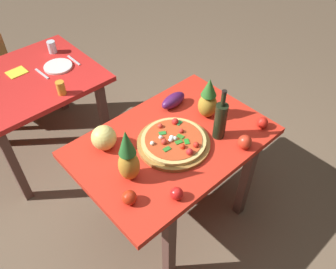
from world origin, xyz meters
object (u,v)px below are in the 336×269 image
Objects in this scene: bell_pepper at (245,142)px; tomato_by_bottle at (129,198)px; background_table at (29,89)px; wine_bottle at (220,120)px; tomato_beside_pepper at (177,194)px; pineapple_left at (128,158)px; knife_utensil at (74,60)px; pizza at (174,140)px; drinking_glass_juice at (61,88)px; drinking_glass_water at (52,47)px; display_table at (173,150)px; pizza_board at (174,143)px; tomato_at_corner at (262,123)px; fork_utensil at (42,74)px; melon at (104,138)px; eggplant at (173,100)px; pineapple_right at (208,100)px; napkin_folded at (17,72)px; dinner_plate at (58,66)px.

bell_pepper is 0.77m from tomato_by_bottle.
tomato_by_bottle is at bearing -94.17° from background_table.
tomato_beside_pepper is at bearing -162.37° from wine_bottle.
background_table is 1.56m from tomato_beside_pepper.
pineapple_left reaches higher than knife_utensil.
pizza is at bearing 3.11° from pineapple_left.
tomato_by_bottle is 1.08m from drinking_glass_juice.
background_table is at bearing -149.98° from drinking_glass_water.
wine_bottle is 1.15m from drinking_glass_juice.
pizza is (-0.02, -0.03, 0.14)m from display_table.
tomato_at_corner is (0.52, -0.26, 0.02)m from pizza_board.
fork_utensil is (-0.23, 1.23, -0.04)m from pizza.
melon is at bearing 96.28° from tomato_beside_pepper.
display_table is 3.43× the size of pineapple_left.
pineapple_right is at bearing -66.64° from eggplant.
drinking_glass_water is (-0.36, 1.40, -0.08)m from pineapple_right.
drinking_glass_water is at bearing 77.12° from pineapple_left.
background_table is 1.01m from melon.
pineapple_right reaches higher than bell_pepper.
bell_pepper is 0.23m from tomato_at_corner.
eggplant is at bearing 47.48° from pizza.
pineapple_right is 1.61× the size of knife_utensil.
knife_utensil is at bearing 107.75° from tomato_at_corner.
pizza_board is at bearing -171.59° from pineapple_right.
background_table is 10.57× the size of drinking_glass_water.
pizza_board is 2.47× the size of knife_utensil.
wine_bottle reaches higher than pizza.
napkin_folded is (-0.11, 1.67, -0.03)m from tomato_beside_pepper.
tomato_at_corner is at bearing -26.53° from wine_bottle.
pizza_board is at bearing -125.87° from display_table.
tomato_at_corner is 1.61m from dinner_plate.
display_table is 1.28m from background_table.
wine_bottle is 0.72m from tomato_by_bottle.
tomato_at_corner is 0.33× the size of dinner_plate.
background_table is at bearing 91.97° from melon.
drinking_glass_juice is at bearing 127.98° from eggplant.
wine_bottle is 0.55m from tomato_beside_pepper.
bell_pepper reaches higher than tomato_at_corner.
melon is 0.84× the size of fork_utensil.
pineapple_right is 0.83m from tomato_by_bottle.
pineapple_right is 2.87× the size of drinking_glass_juice.
pizza is at bearing 153.21° from wine_bottle.
pineapple_left reaches higher than pizza_board.
fork_utensil is at bearing 89.21° from tomato_beside_pepper.
display_table is at bearing 49.72° from tomato_beside_pepper.
wine_bottle reaches higher than tomato_beside_pepper.
background_table is at bearing 172.68° from dinner_plate.
eggplant is (0.60, 0.29, -0.11)m from pineapple_left.
drinking_glass_juice is 0.32m from fork_utensil.
bell_pepper is at bearing -11.25° from tomato_by_bottle.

